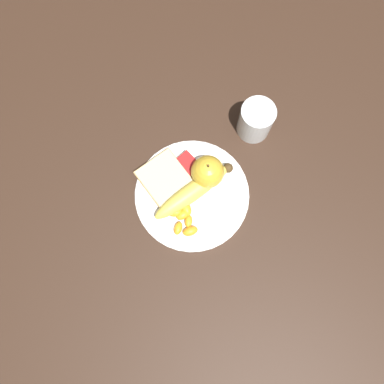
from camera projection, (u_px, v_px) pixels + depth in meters
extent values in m
plane|color=#332116|center=(192.00, 196.00, 0.82)|extent=(3.00, 3.00, 0.00)
cylinder|color=white|center=(192.00, 195.00, 0.82)|extent=(0.25, 0.25, 0.01)
torus|color=white|center=(192.00, 194.00, 0.81)|extent=(0.24, 0.24, 0.01)
cylinder|color=silver|center=(256.00, 120.00, 0.82)|extent=(0.07, 0.07, 0.09)
cylinder|color=yellow|center=(255.00, 122.00, 0.82)|extent=(0.07, 0.07, 0.07)
sphere|color=gold|center=(208.00, 172.00, 0.79)|extent=(0.07, 0.07, 0.07)
cylinder|color=brown|center=(208.00, 166.00, 0.75)|extent=(0.00, 0.00, 0.01)
ellipsoid|color=#E0CC4C|center=(195.00, 192.00, 0.79)|extent=(0.06, 0.19, 0.04)
sphere|color=#473319|center=(228.00, 168.00, 0.80)|extent=(0.02, 0.02, 0.02)
cube|color=#AB8751|center=(165.00, 178.00, 0.81)|extent=(0.11, 0.10, 0.02)
cube|color=beige|center=(165.00, 178.00, 0.81)|extent=(0.10, 0.10, 0.02)
cube|color=silver|center=(202.00, 211.00, 0.80)|extent=(0.13, 0.04, 0.00)
cube|color=silver|center=(180.00, 176.00, 0.82)|extent=(0.06, 0.04, 0.00)
cube|color=white|center=(187.00, 165.00, 0.82)|extent=(0.05, 0.04, 0.02)
cube|color=#B21E1E|center=(187.00, 164.00, 0.81)|extent=(0.05, 0.04, 0.00)
ellipsoid|color=orange|center=(190.00, 231.00, 0.78)|extent=(0.03, 0.04, 0.02)
ellipsoid|color=orange|center=(178.00, 228.00, 0.78)|extent=(0.03, 0.03, 0.02)
ellipsoid|color=orange|center=(189.00, 221.00, 0.79)|extent=(0.03, 0.03, 0.01)
ellipsoid|color=orange|center=(186.00, 208.00, 0.79)|extent=(0.04, 0.03, 0.02)
ellipsoid|color=orange|center=(173.00, 205.00, 0.80)|extent=(0.03, 0.03, 0.01)
ellipsoid|color=orange|center=(175.00, 212.00, 0.79)|extent=(0.03, 0.04, 0.02)
ellipsoid|color=orange|center=(183.00, 215.00, 0.79)|extent=(0.02, 0.03, 0.02)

